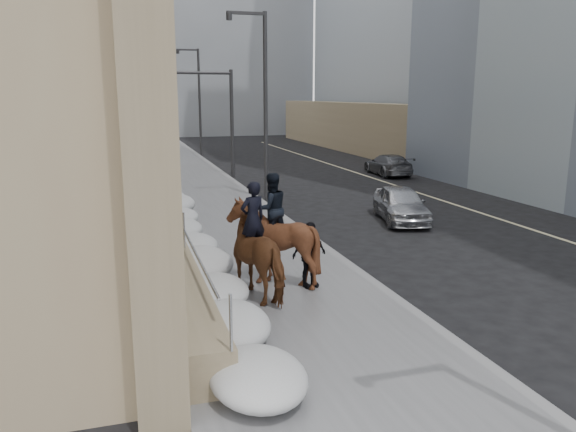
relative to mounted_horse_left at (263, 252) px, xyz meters
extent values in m
plane|color=black|center=(0.24, -2.26, -1.15)|extent=(140.00, 140.00, 0.00)
cube|color=#59595B|center=(0.24, 7.74, -1.09)|extent=(5.00, 80.00, 0.12)
cube|color=slate|center=(2.86, 7.74, -1.09)|extent=(0.24, 80.00, 0.12)
cube|color=#BFB78C|center=(10.74, 7.74, -1.15)|extent=(0.15, 70.00, 0.01)
cube|color=#817053|center=(-2.01, 17.74, -0.70)|extent=(1.10, 44.00, 0.90)
cylinder|color=silver|center=(-1.56, 17.74, 0.20)|extent=(0.06, 42.00, 0.06)
cube|color=black|center=(-2.46, 10.74, 2.85)|extent=(0.20, 2.20, 4.50)
cube|color=#817053|center=(15.74, 7.74, 0.85)|extent=(2.00, 80.00, 4.00)
cube|color=slate|center=(4.24, 57.74, 12.85)|extent=(30.00, 12.00, 28.00)
cube|color=gray|center=(-5.76, 69.74, 8.85)|extent=(24.00, 12.00, 20.00)
cylinder|color=#2D2D30|center=(3.14, 11.74, 2.85)|extent=(0.18, 0.18, 8.00)
cube|color=#2D2D30|center=(2.34, 11.74, 6.75)|extent=(1.60, 0.15, 0.12)
cylinder|color=#2D2D30|center=(1.64, 11.74, 6.60)|extent=(0.24, 0.24, 0.30)
cylinder|color=#2D2D30|center=(3.14, 31.74, 2.85)|extent=(0.18, 0.18, 8.00)
cube|color=#2D2D30|center=(2.34, 31.74, 6.75)|extent=(1.60, 0.15, 0.12)
cylinder|color=#2D2D30|center=(1.64, 31.74, 6.60)|extent=(0.24, 0.24, 0.30)
cylinder|color=#2D2D30|center=(3.24, 19.74, 1.85)|extent=(0.20, 0.20, 6.00)
cylinder|color=#2D2D30|center=(1.24, 19.74, 4.65)|extent=(4.00, 0.16, 0.16)
imported|color=black|center=(-0.26, 19.74, 4.15)|extent=(0.18, 0.22, 1.10)
ellipsoid|color=silver|center=(-1.21, -2.26, -0.69)|extent=(1.50, 2.10, 0.68)
ellipsoid|color=silver|center=(-1.16, 1.74, -0.67)|extent=(1.60, 2.20, 0.72)
ellipsoid|color=silver|center=(-1.26, 5.74, -0.71)|extent=(1.40, 2.00, 0.64)
ellipsoid|color=silver|center=(-1.11, 9.74, -0.65)|extent=(1.70, 2.30, 0.76)
ellipsoid|color=silver|center=(-1.21, 13.74, -0.70)|extent=(1.50, 2.10, 0.66)
imported|color=#502D18|center=(0.00, -0.01, -0.07)|extent=(1.73, 2.48, 1.92)
imported|color=black|center=(0.00, 0.14, 0.73)|extent=(0.73, 0.60, 1.72)
imported|color=#3D1F11|center=(0.43, 0.70, 0.01)|extent=(1.99, 2.16, 2.09)
imported|color=black|center=(0.43, 0.85, 0.81)|extent=(0.94, 0.79, 1.72)
imported|color=black|center=(1.20, 0.23, -0.23)|extent=(1.01, 0.65, 1.59)
imported|color=#AAACB2|center=(6.95, 6.50, -0.49)|extent=(2.45, 4.16, 1.33)
imported|color=#58595F|center=(12.11, 17.82, -0.54)|extent=(2.02, 4.35, 1.23)
camera|label=1|loc=(-2.98, -11.89, 3.48)|focal=35.00mm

